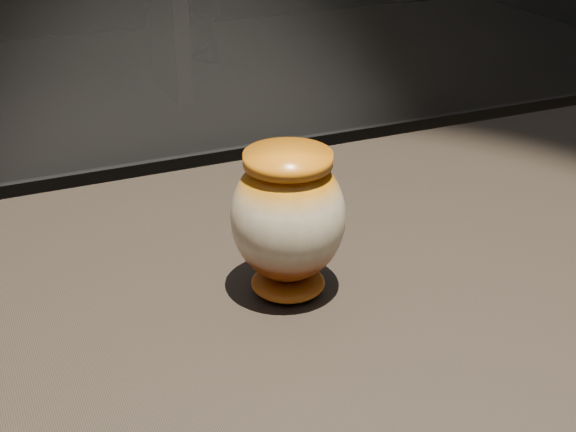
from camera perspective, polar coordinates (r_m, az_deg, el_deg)
name	(u,v)px	position (r m, az deg, el deg)	size (l,w,h in m)	color
main_vase	(288,219)	(0.82, 0.00, -0.18)	(0.12, 0.12, 0.16)	maroon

